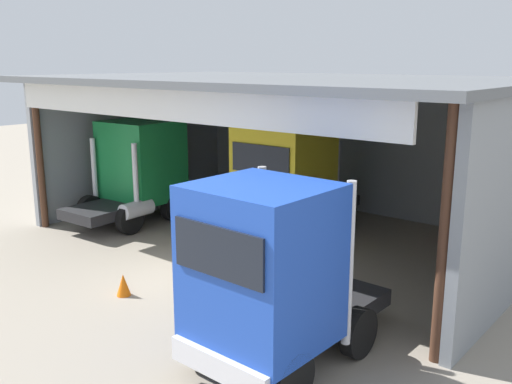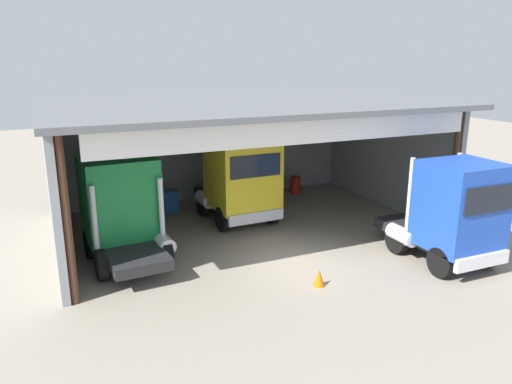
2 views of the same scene
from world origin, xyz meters
name	(u,v)px [view 1 (image 1 of 2)]	position (x,y,z in m)	size (l,w,h in m)	color
ground_plane	(180,276)	(0.00, 0.00, 0.00)	(80.00, 80.00, 0.00)	gray
workshop_shed	(299,124)	(0.00, 5.47, 3.71)	(15.49, 10.32, 5.29)	gray
truck_green_right_bay	(138,169)	(-5.28, 2.88, 1.92)	(2.77, 4.49, 3.66)	#197F3D
truck_yellow_center_bay	(288,177)	(-0.02, 4.93, 1.99)	(2.83, 5.03, 3.78)	yellow
truck_blue_yard_outside	(270,276)	(4.88, -2.18, 1.90)	(2.51, 4.64, 3.67)	#1E47B7
oil_drum	(453,226)	(4.47, 8.12, 0.44)	(0.58, 0.58, 0.87)	#B21E19
tool_cart	(278,195)	(-2.53, 7.65, 0.50)	(0.90, 0.60, 1.00)	#1E59A5
traffic_cone	(123,285)	(-0.10, -1.82, 0.28)	(0.36, 0.36, 0.56)	orange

